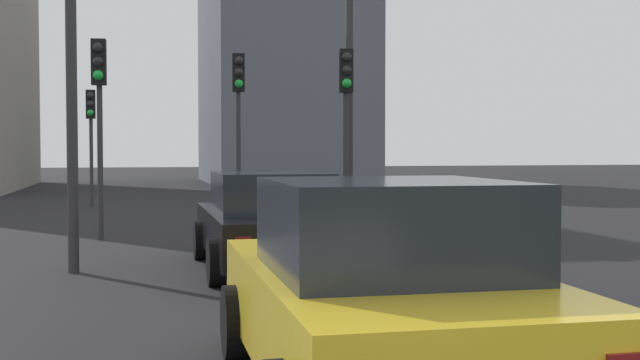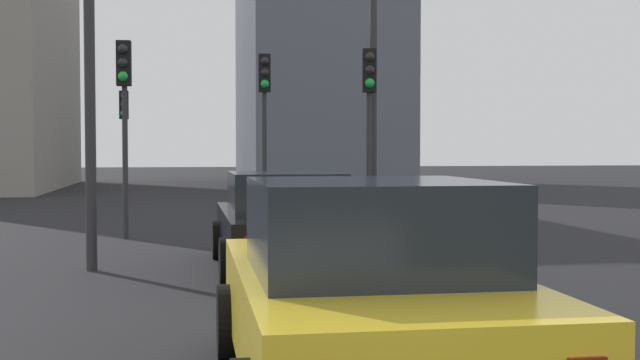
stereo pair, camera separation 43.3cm
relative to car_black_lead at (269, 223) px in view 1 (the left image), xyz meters
name	(u,v)px [view 1 (the left image)]	position (x,y,z in m)	size (l,w,h in m)	color
car_black_lead	(269,223)	(0.00, 0.00, 0.00)	(4.25, 2.06, 1.47)	black
car_yellow_second	(384,294)	(-6.26, 0.21, 0.05)	(4.08, 2.14, 1.59)	gold
traffic_light_near_left	(346,101)	(4.35, -2.37, 2.09)	(0.33, 0.31, 3.90)	#2D2D30
traffic_light_near_right	(239,102)	(7.16, -0.48, 2.22)	(0.32, 0.29, 4.08)	#2D2D30
traffic_light_far_left	(99,96)	(4.56, 2.62, 2.15)	(0.32, 0.30, 3.98)	#2D2D30
traffic_light_far_right	(91,122)	(14.26, 3.26, 1.94)	(0.32, 0.29, 3.67)	#2D2D30
street_lamp_kerbside	(350,36)	(4.80, -2.56, 3.51)	(0.56, 0.36, 7.16)	#2D2D30
building_facade_left	(280,73)	(30.64, -5.76, 5.19)	(12.86, 7.72, 11.81)	slate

